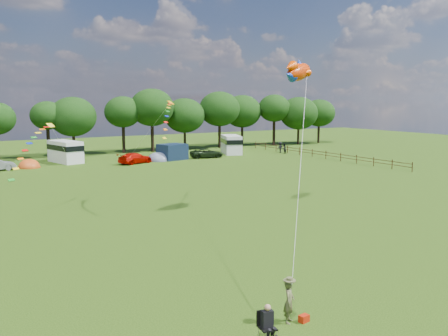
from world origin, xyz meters
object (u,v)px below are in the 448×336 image
kite_flyer (289,302)px  campervan_c (65,151)px  car_c (135,158)px  fish_kite (297,72)px  campervan_d (231,144)px  car_d (207,153)px  camp_chair (267,319)px  tent_orange (29,168)px  walker_b (280,147)px  walker_a (284,149)px  tent_greyblue (158,161)px

kite_flyer → campervan_c: bearing=45.4°
car_c → fish_kite: 34.24m
car_c → campervan_c: 9.86m
campervan_d → kite_flyer: bearing=171.8°
car_d → camp_chair: (-25.09, -50.26, 0.16)m
tent_orange → walker_b: (37.98, -2.12, 0.85)m
car_d → fish_kite: 36.57m
campervan_c → fish_kite: bearing=-179.7°
kite_flyer → fish_kite: fish_kite is taller
kite_flyer → camp_chair: kite_flyer is taller
walker_a → walker_b: size_ratio=0.91×
camp_chair → walker_a: size_ratio=0.89×
car_c → tent_orange: 13.38m
car_d → campervan_c: campervan_c is taller
campervan_c → walker_b: bearing=-111.3°
campervan_c → kite_flyer: campervan_c is taller
walker_a → campervan_c: bearing=-30.9°
car_d → camp_chair: camp_chair is taller
campervan_d → kite_flyer: campervan_d is taller
campervan_d → kite_flyer: (-29.51, -52.41, -0.70)m
walker_b → kite_flyer: bearing=39.2°
tent_orange → tent_greyblue: (16.89, -1.72, -0.00)m
car_c → tent_greyblue: car_c is taller
car_c → walker_a: 24.61m
campervan_d → walker_a: (7.11, -4.41, -0.76)m
tent_orange → walker_a: 37.80m
camp_chair → walker_a: walker_a is taller
car_c → campervan_d: campervan_d is taller
campervan_d → tent_greyblue: 13.92m
tent_greyblue → tent_orange: bearing=174.2°
camp_chair → walker_a: (38.26, 48.77, -0.05)m
car_c → tent_orange: size_ratio=1.58×
campervan_c → car_d: bearing=-117.5°
kite_flyer → walker_a: size_ratio=1.07×
campervan_d → tent_orange: size_ratio=2.09×
campervan_c → kite_flyer: 54.85m
car_d → car_c: bearing=103.9°
tent_greyblue → walker_b: bearing=-1.1°
campervan_c → tent_orange: 6.27m
tent_greyblue → walker_b: 21.11m
tent_orange → camp_chair: 52.44m
car_c → kite_flyer: bearing=144.3°
campervan_c → tent_orange: campervan_c is taller
tent_orange → walker_a: size_ratio=1.94×
tent_orange → walker_a: walker_a is taller
car_c → walker_b: bearing=-109.8°
campervan_d → camp_chair: size_ratio=4.56×
camp_chair → campervan_c: bearing=93.1°
car_d → walker_b: walker_b is taller
tent_orange → camp_chair: bearing=-90.7°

